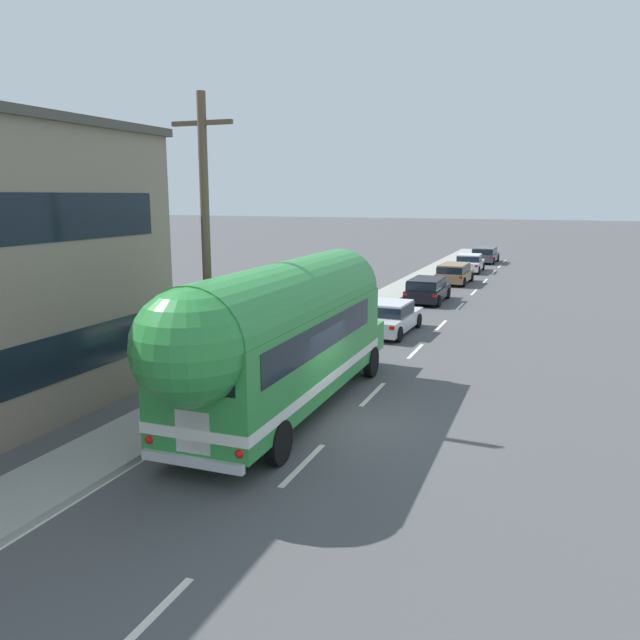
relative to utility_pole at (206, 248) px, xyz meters
name	(u,v)px	position (x,y,z in m)	size (l,w,h in m)	color
ground_plane	(345,423)	(4.07, -0.12, -4.42)	(300.00, 300.00, 0.00)	#4C4C4F
lane_markings	(388,323)	(1.64, 13.05, -4.42)	(3.59, 80.00, 0.01)	silver
sidewalk_slab	(323,331)	(-0.39, 9.88, -4.35)	(2.01, 90.00, 0.15)	#9E9B93
utility_pole	(206,248)	(0.00, 0.00, 0.00)	(1.80, 0.24, 8.50)	brown
painted_bus	(280,334)	(2.36, -0.40, -2.12)	(2.69, 11.86, 4.12)	#2D8C3D
car_lead	(388,316)	(2.23, 10.94, -3.69)	(2.14, 4.57, 1.37)	silver
car_second	(427,288)	(2.16, 19.41, -3.64)	(1.93, 4.40, 1.37)	black
car_third	(454,272)	(2.30, 27.51, -3.63)	(2.04, 4.45, 1.37)	olive
car_fourth	(469,262)	(2.24, 34.87, -3.69)	(2.00, 4.57, 1.37)	white
car_fifth	(485,254)	(2.55, 42.11, -3.64)	(2.08, 4.58, 1.37)	#474C51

